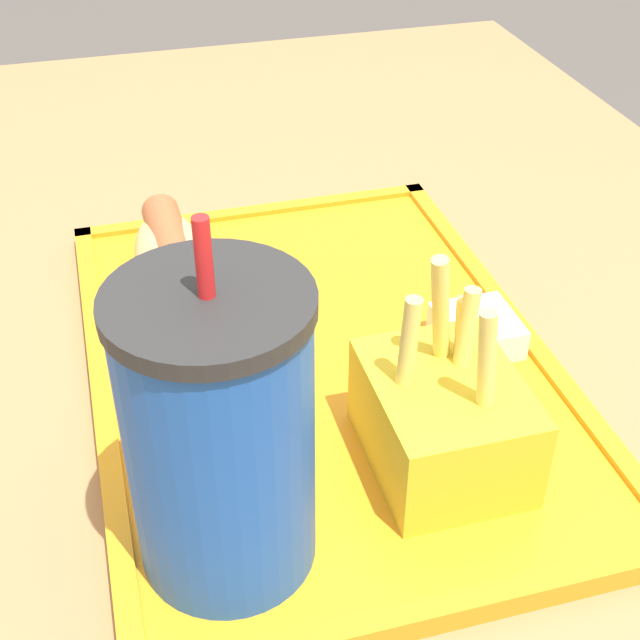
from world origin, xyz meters
The scene contains 5 objects.
food_tray centered at (0.03, -0.02, 0.78)m, with size 0.40×0.28×0.01m.
soda_cup centered at (-0.10, 0.06, 0.86)m, with size 0.09×0.09×0.19m.
hot_dog_far centered at (0.14, 0.05, 0.81)m, with size 0.14×0.05×0.04m.
fries_carton centered at (-0.07, -0.06, 0.82)m, with size 0.09×0.08×0.12m.
sauce_cup_mayo centered at (0.02, -0.12, 0.80)m, with size 0.05×0.05×0.02m.
Camera 1 is at (-0.39, 0.09, 1.14)m, focal length 50.00 mm.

